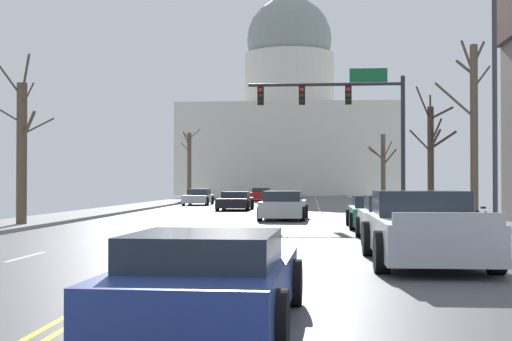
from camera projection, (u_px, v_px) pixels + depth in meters
ground at (201, 244)px, 19.28m from camera, size 20.00×180.00×0.20m
signal_gantry at (348, 109)px, 36.20m from camera, size 7.91×0.41×7.32m
street_lamp_right at (484, 56)px, 20.46m from camera, size 2.39×0.24×8.80m
capitol_building at (289, 124)px, 100.68m from camera, size 28.87×20.81×30.14m
sedan_near_00 at (283, 206)px, 32.49m from camera, size 2.22×4.65×1.30m
sedan_near_01 at (374, 213)px, 26.54m from camera, size 1.98×4.42×1.20m
sedan_near_02 at (394, 220)px, 20.48m from camera, size 2.07×4.64×1.32m
pickup_truck_near_03 at (424, 230)px, 14.96m from camera, size 2.38×5.34×1.51m
sedan_near_04 at (208, 280)px, 8.50m from camera, size 2.21×4.50×1.12m
sedan_oncoming_00 at (235, 201)px, 43.84m from camera, size 2.08×4.35×1.12m
sedan_oncoming_01 at (198, 197)px, 53.57m from camera, size 1.94×4.52×1.20m
sedan_oncoming_02 at (261, 195)px, 65.75m from camera, size 2.05×4.68×1.17m
bare_tree_00 at (473, 128)px, 25.68m from camera, size 2.06×1.24×6.81m
bare_tree_02 at (431, 155)px, 32.79m from camera, size 2.38×1.72×5.90m
bare_tree_03 at (189, 164)px, 67.95m from camera, size 1.57×2.31×6.72m
bare_tree_04 at (383, 167)px, 51.20m from camera, size 2.01×2.11×4.99m
bare_tree_05 at (22, 150)px, 26.76m from camera, size 2.37×1.14×6.22m
bicycle_parked at (481, 222)px, 21.83m from camera, size 0.12×1.77×0.85m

